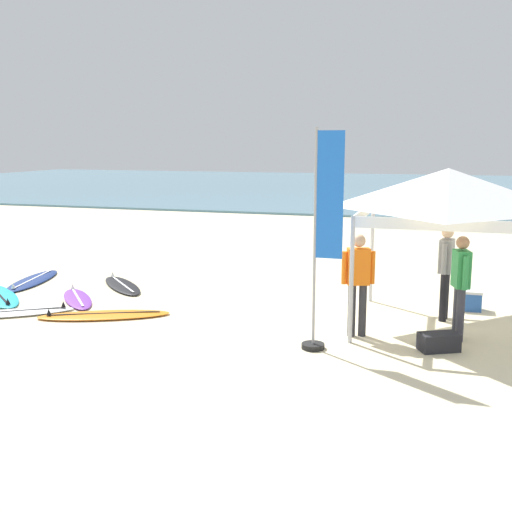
% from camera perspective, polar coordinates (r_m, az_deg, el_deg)
% --- Properties ---
extents(ground_plane, '(80.00, 80.00, 0.00)m').
position_cam_1_polar(ground_plane, '(11.75, 1.44, -5.29)').
color(ground_plane, beige).
extents(sea, '(80.00, 36.00, 0.10)m').
position_cam_1_polar(sea, '(44.75, 13.16, 6.13)').
color(sea, '#568499').
rests_on(sea, ground).
extents(canopy_tent, '(2.89, 2.89, 2.75)m').
position_cam_1_polar(canopy_tent, '(11.01, 17.21, 5.83)').
color(canopy_tent, '#B7B7BC').
rests_on(canopy_tent, ground).
extents(surfboard_white, '(2.02, 1.62, 0.19)m').
position_cam_1_polar(surfboard_white, '(12.50, -21.10, -4.86)').
color(surfboard_white, white).
rests_on(surfboard_white, ground).
extents(surfboard_black, '(1.83, 1.86, 0.19)m').
position_cam_1_polar(surfboard_black, '(14.17, -12.20, -2.64)').
color(surfboard_black, black).
rests_on(surfboard_black, ground).
extents(surfboard_orange, '(2.46, 1.58, 0.19)m').
position_cam_1_polar(surfboard_orange, '(11.84, -13.82, -5.29)').
color(surfboard_orange, orange).
rests_on(surfboard_orange, ground).
extents(surfboard_navy, '(1.08, 2.39, 0.19)m').
position_cam_1_polar(surfboard_navy, '(15.22, -19.83, -2.13)').
color(surfboard_navy, navy).
rests_on(surfboard_navy, ground).
extents(surfboard_purple, '(1.57, 1.73, 0.19)m').
position_cam_1_polar(surfboard_purple, '(13.20, -16.08, -3.77)').
color(surfboard_purple, purple).
rests_on(surfboard_purple, ground).
extents(person_orange, '(0.53, 0.32, 1.71)m').
position_cam_1_polar(person_orange, '(10.31, 9.36, -2.00)').
color(person_orange, '#2D2D33').
rests_on(person_orange, ground).
extents(person_green, '(0.31, 0.53, 1.71)m').
position_cam_1_polar(person_green, '(10.51, 18.28, -2.15)').
color(person_green, '#383842').
rests_on(person_green, ground).
extents(person_grey, '(0.28, 0.54, 1.71)m').
position_cam_1_polar(person_grey, '(11.61, 17.05, -0.93)').
color(person_grey, black).
rests_on(person_grey, ground).
extents(banner_flag, '(0.60, 0.36, 3.40)m').
position_cam_1_polar(banner_flag, '(9.44, 6.09, 0.57)').
color(banner_flag, '#99999E').
rests_on(banner_flag, ground).
extents(gear_bag_near_tent, '(0.68, 0.56, 0.28)m').
position_cam_1_polar(gear_bag_near_tent, '(10.07, 16.44, -7.58)').
color(gear_bag_near_tent, '#232328').
rests_on(gear_bag_near_tent, ground).
extents(cooler_box, '(0.50, 0.36, 0.39)m').
position_cam_1_polar(cooler_box, '(12.62, 18.92, -3.82)').
color(cooler_box, '#2D60B7').
rests_on(cooler_box, ground).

